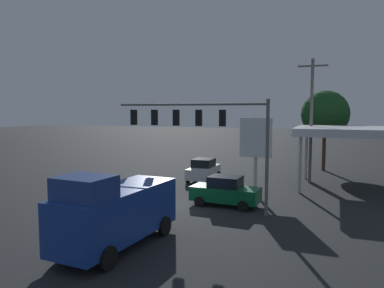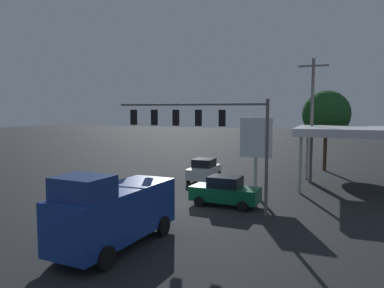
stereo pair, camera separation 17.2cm
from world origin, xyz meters
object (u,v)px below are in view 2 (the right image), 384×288
at_px(sedan_far, 225,191).
at_px(price_sign, 256,141).
at_px(street_tree, 326,114).
at_px(traffic_signal_assembly, 199,125).
at_px(sedan_waiting, 204,170).
at_px(delivery_truck, 114,211).
at_px(utility_pole, 312,118).

bearing_deg(sedan_far, price_sign, -104.85).
distance_m(price_sign, street_tree, 14.19).
relative_size(traffic_signal_assembly, street_tree, 1.21).
bearing_deg(sedan_far, street_tree, -105.17).
xyz_separation_m(price_sign, sedan_waiting, (5.34, -3.79, -3.01)).
bearing_deg(delivery_truck, street_tree, 167.28).
distance_m(price_sign, sedan_far, 4.97).
height_order(sedan_far, delivery_truck, delivery_truck).
bearing_deg(price_sign, sedan_far, 72.81).
xyz_separation_m(traffic_signal_assembly, delivery_truck, (1.19, 7.62, -3.59)).
distance_m(price_sign, sedan_waiting, 7.21).
xyz_separation_m(traffic_signal_assembly, street_tree, (-6.73, -18.57, 0.46)).
relative_size(utility_pole, street_tree, 1.28).
bearing_deg(traffic_signal_assembly, delivery_truck, 81.14).
xyz_separation_m(traffic_signal_assembly, sedan_waiting, (2.86, -8.94, -4.33)).
bearing_deg(sedan_waiting, delivery_truck, 5.17).
height_order(sedan_waiting, street_tree, street_tree).
height_order(sedan_far, sedan_waiting, same).
relative_size(delivery_truck, street_tree, 0.85).
bearing_deg(street_tree, traffic_signal_assembly, 70.08).
bearing_deg(sedan_waiting, street_tree, 134.49).
xyz_separation_m(traffic_signal_assembly, price_sign, (-2.47, -5.15, -1.33)).
xyz_separation_m(sedan_far, sedan_waiting, (4.17, -7.57, 0.00)).
height_order(traffic_signal_assembly, sedan_waiting, traffic_signal_assembly).
relative_size(price_sign, sedan_far, 1.26).
relative_size(traffic_signal_assembly, sedan_far, 2.19).
xyz_separation_m(sedan_far, street_tree, (-5.43, -17.20, 4.79)).
bearing_deg(sedan_waiting, price_sign, 54.00).
height_order(utility_pole, street_tree, utility_pole).
relative_size(sedan_far, sedan_waiting, 1.01).
xyz_separation_m(utility_pole, sedan_waiting, (8.73, 2.34, -4.54)).
height_order(delivery_truck, sedan_waiting, delivery_truck).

